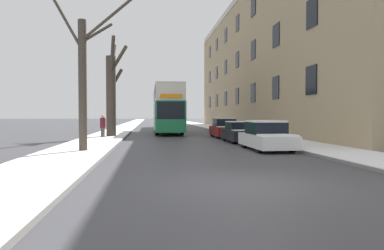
{
  "coord_description": "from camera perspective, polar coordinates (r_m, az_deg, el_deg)",
  "views": [
    {
      "loc": [
        -2.55,
        -8.35,
        1.76
      ],
      "look_at": [
        0.85,
        18.96,
        0.95
      ],
      "focal_mm": 32.0,
      "sensor_mm": 36.0,
      "label": 1
    }
  ],
  "objects": [
    {
      "name": "sidewalk_right",
      "position": [
        61.95,
        0.74,
        0.12
      ],
      "size": [
        3.05,
        130.0,
        0.16
      ],
      "color": "slate",
      "rests_on": "ground"
    },
    {
      "name": "bare_tree_left_1",
      "position": [
        27.0,
        -13.25,
        5.54
      ],
      "size": [
        1.72,
        3.96,
        7.57
      ],
      "color": "#423A30",
      "rests_on": "ground"
    },
    {
      "name": "sidewalk_left",
      "position": [
        61.46,
        -10.2,
        0.09
      ],
      "size": [
        3.05,
        130.0,
        0.16
      ],
      "color": "slate",
      "rests_on": "ground"
    },
    {
      "name": "pedestrian_left_sidewalk",
      "position": [
        25.86,
        -14.65,
        -0.11
      ],
      "size": [
        0.39,
        0.39,
        1.78
      ],
      "rotation": [
        0.0,
        0.0,
        5.47
      ],
      "color": "#4C4742",
      "rests_on": "ground"
    },
    {
      "name": "parked_car_2",
      "position": [
        27.03,
        5.41,
        -0.59
      ],
      "size": [
        1.77,
        3.92,
        1.52
      ],
      "color": "maroon",
      "rests_on": "ground"
    },
    {
      "name": "terrace_facade_right",
      "position": [
        41.2,
        13.75,
        9.97
      ],
      "size": [
        9.1,
        47.72,
        15.47
      ],
      "color": "tan",
      "rests_on": "ground"
    },
    {
      "name": "bare_tree_left_0",
      "position": [
        16.34,
        -17.61,
        7.57
      ],
      "size": [
        3.99,
        1.49,
        7.33
      ],
      "color": "#423A30",
      "rests_on": "ground"
    },
    {
      "name": "parked_car_0",
      "position": [
        17.63,
        12.31,
        -1.88
      ],
      "size": [
        1.84,
        4.15,
        1.49
      ],
      "color": "silver",
      "rests_on": "ground"
    },
    {
      "name": "parked_car_1",
      "position": [
        22.37,
        8.08,
        -1.23
      ],
      "size": [
        1.83,
        3.9,
        1.35
      ],
      "color": "black",
      "rests_on": "ground"
    },
    {
      "name": "double_decker_bus",
      "position": [
        32.91,
        -4.13,
        2.99
      ],
      "size": [
        2.52,
        11.14,
        4.45
      ],
      "color": "#1E7A47",
      "rests_on": "ground"
    },
    {
      "name": "ground_plane",
      "position": [
        8.9,
        9.84,
        -9.76
      ],
      "size": [
        320.0,
        320.0,
        0.0
      ],
      "primitive_type": "plane",
      "color": "#424247"
    }
  ]
}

